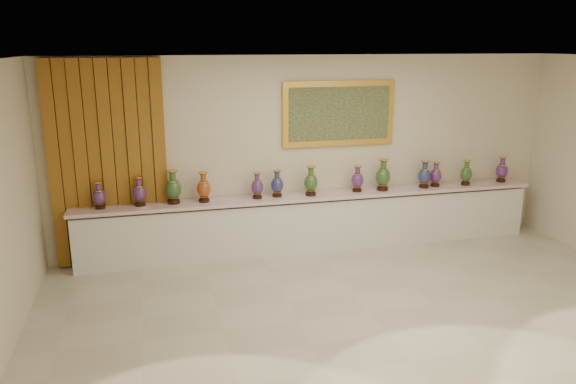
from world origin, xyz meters
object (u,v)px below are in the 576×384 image
(vase_0, at_px, (99,197))
(vase_1, at_px, (139,193))
(vase_2, at_px, (173,188))
(counter, at_px, (315,222))

(vase_0, relative_size, vase_1, 0.91)
(vase_0, bearing_deg, vase_2, 0.97)
(counter, bearing_deg, vase_2, 179.64)
(vase_0, height_order, vase_2, vase_2)
(vase_1, bearing_deg, counter, -0.26)
(counter, relative_size, vase_0, 18.63)
(counter, distance_m, vase_0, 3.24)
(counter, relative_size, vase_1, 17.04)
(vase_2, bearing_deg, counter, -0.36)
(counter, relative_size, vase_2, 14.64)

